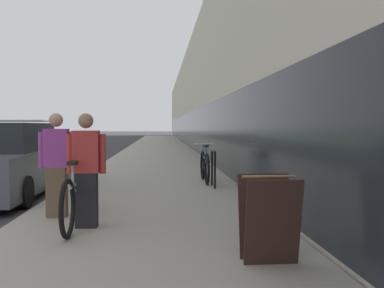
# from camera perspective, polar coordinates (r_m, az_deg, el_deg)

# --- Properties ---
(sidewalk_slab) EXTENTS (3.96, 70.00, 0.11)m
(sidewalk_slab) POSITION_cam_1_polar(r_m,az_deg,el_deg) (25.75, -4.67, -0.80)
(sidewalk_slab) COLOR gray
(sidewalk_slab) RESTS_ON ground
(storefront_facade) EXTENTS (10.01, 70.00, 6.79)m
(storefront_facade) POSITION_cam_1_polar(r_m,az_deg,el_deg) (34.44, 7.23, 5.56)
(storefront_facade) COLOR beige
(storefront_facade) RESTS_ON ground
(tandem_bicycle) EXTENTS (0.52, 2.64, 0.95)m
(tandem_bicycle) POSITION_cam_1_polar(r_m,az_deg,el_deg) (6.48, -14.54, -6.54)
(tandem_bicycle) COLOR black
(tandem_bicycle) RESTS_ON sidewalk_slab
(person_rider) EXTENTS (0.54, 0.21, 1.58)m
(person_rider) POSITION_cam_1_polar(r_m,az_deg,el_deg) (6.08, -13.91, -3.41)
(person_rider) COLOR black
(person_rider) RESTS_ON sidewalk_slab
(person_bystander) EXTENTS (0.54, 0.21, 1.60)m
(person_bystander) POSITION_cam_1_polar(r_m,az_deg,el_deg) (6.89, -17.60, -2.68)
(person_bystander) COLOR brown
(person_bystander) RESTS_ON sidewalk_slab
(bike_rack_hoop) EXTENTS (0.05, 0.60, 0.84)m
(bike_rack_hoop) POSITION_cam_1_polar(r_m,az_deg,el_deg) (9.82, 2.87, -2.76)
(bike_rack_hoop) COLOR black
(bike_rack_hoop) RESTS_ON sidewalk_slab
(cruiser_bike_nearest) EXTENTS (0.52, 1.81, 0.95)m
(cruiser_bike_nearest) POSITION_cam_1_polar(r_m,az_deg,el_deg) (10.69, 1.71, -2.95)
(cruiser_bike_nearest) COLOR black
(cruiser_bike_nearest) RESTS_ON sidewalk_slab
(sandwich_board_sign) EXTENTS (0.56, 0.56, 0.90)m
(sandwich_board_sign) POSITION_cam_1_polar(r_m,az_deg,el_deg) (4.55, 10.20, -9.71)
(sandwich_board_sign) COLOR #331E19
(sandwich_board_sign) RESTS_ON sidewalk_slab
(parked_sedan_curbside) EXTENTS (1.87, 4.63, 1.64)m
(parked_sedan_curbside) POSITION_cam_1_polar(r_m,az_deg,el_deg) (9.97, -23.62, -2.34)
(parked_sedan_curbside) COLOR #4C5156
(parked_sedan_curbside) RESTS_ON ground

